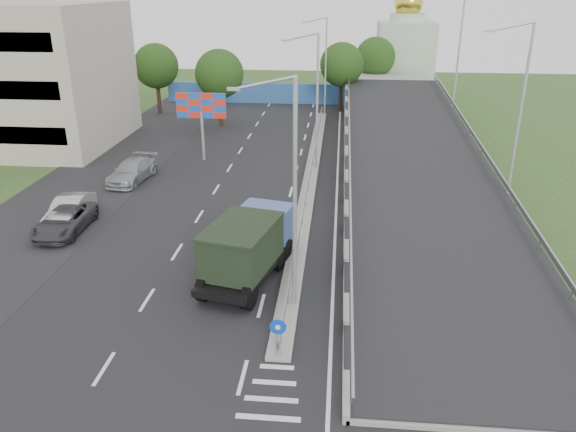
# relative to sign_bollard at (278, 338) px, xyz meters

# --- Properties ---
(ground) EXTENTS (160.00, 160.00, 0.00)m
(ground) POSITION_rel_sign_bollard_xyz_m (0.00, -2.17, -1.03)
(ground) COLOR #2D4C1E
(ground) RESTS_ON ground
(road_surface) EXTENTS (26.00, 90.00, 0.04)m
(road_surface) POSITION_rel_sign_bollard_xyz_m (-3.00, 17.83, -1.03)
(road_surface) COLOR black
(road_surface) RESTS_ON ground
(parking_strip) EXTENTS (8.00, 90.00, 0.05)m
(parking_strip) POSITION_rel_sign_bollard_xyz_m (-16.00, 17.83, -1.03)
(parking_strip) COLOR black
(parking_strip) RESTS_ON ground
(median) EXTENTS (1.00, 44.00, 0.20)m
(median) POSITION_rel_sign_bollard_xyz_m (0.00, 21.83, -0.93)
(median) COLOR gray
(median) RESTS_ON ground
(overpass_ramp) EXTENTS (10.00, 50.00, 3.50)m
(overpass_ramp) POSITION_rel_sign_bollard_xyz_m (7.50, 21.83, 0.72)
(overpass_ramp) COLOR gray
(overpass_ramp) RESTS_ON ground
(median_guardrail) EXTENTS (0.09, 44.00, 0.71)m
(median_guardrail) POSITION_rel_sign_bollard_xyz_m (0.00, 21.83, -0.28)
(median_guardrail) COLOR gray
(median_guardrail) RESTS_ON median
(sign_bollard) EXTENTS (0.64, 0.23, 1.67)m
(sign_bollard) POSITION_rel_sign_bollard_xyz_m (0.00, 0.00, 0.00)
(sign_bollard) COLOR black
(sign_bollard) RESTS_ON median
(lamp_post_near) EXTENTS (2.74, 0.18, 10.08)m
(lamp_post_near) POSITION_rel_sign_bollard_xyz_m (0.11, 3.83, 4.77)
(lamp_post_near) COLOR #B2B5B7
(lamp_post_near) RESTS_ON median
(lamp_post_mid) EXTENTS (2.74, 0.18, 10.08)m
(lamp_post_mid) POSITION_rel_sign_bollard_xyz_m (0.11, 23.83, 4.77)
(lamp_post_mid) COLOR #B2B5B7
(lamp_post_mid) RESTS_ON median
(lamp_post_far) EXTENTS (2.74, 0.18, 10.08)m
(lamp_post_far) POSITION_rel_sign_bollard_xyz_m (0.11, 43.83, 4.77)
(lamp_post_far) COLOR #B2B5B7
(lamp_post_far) RESTS_ON median
(blue_wall) EXTENTS (30.00, 0.50, 2.40)m
(blue_wall) POSITION_rel_sign_bollard_xyz_m (-4.00, 49.83, 0.17)
(blue_wall) COLOR #2A549B
(blue_wall) RESTS_ON ground
(church) EXTENTS (7.00, 7.00, 13.80)m
(church) POSITION_rel_sign_bollard_xyz_m (10.00, 57.83, 4.28)
(church) COLOR #B2CCAD
(church) RESTS_ON ground
(billboard) EXTENTS (4.00, 0.24, 5.50)m
(billboard) POSITION_rel_sign_bollard_xyz_m (-9.00, 25.83, 3.15)
(billboard) COLOR #B2B5B7
(billboard) RESTS_ON ground
(tree_left_mid) EXTENTS (4.80, 4.80, 7.60)m
(tree_left_mid) POSITION_rel_sign_bollard_xyz_m (-10.00, 37.83, 4.14)
(tree_left_mid) COLOR black
(tree_left_mid) RESTS_ON ground
(tree_median_far) EXTENTS (4.80, 4.80, 7.60)m
(tree_median_far) POSITION_rel_sign_bollard_xyz_m (2.00, 45.83, 4.14)
(tree_median_far) COLOR black
(tree_median_far) RESTS_ON ground
(tree_left_far) EXTENTS (4.80, 4.80, 7.60)m
(tree_left_far) POSITION_rel_sign_bollard_xyz_m (-18.00, 42.83, 4.14)
(tree_left_far) COLOR black
(tree_left_far) RESTS_ON ground
(tree_ramp_far) EXTENTS (4.80, 4.80, 7.60)m
(tree_ramp_far) POSITION_rel_sign_bollard_xyz_m (6.00, 52.83, 4.14)
(tree_ramp_far) COLOR black
(tree_ramp_far) RESTS_ON ground
(dump_truck) EXTENTS (4.13, 7.52, 3.14)m
(dump_truck) POSITION_rel_sign_bollard_xyz_m (-2.15, 6.57, 0.70)
(dump_truck) COLOR black
(dump_truck) RESTS_ON ground
(parked_car_b) EXTENTS (1.86, 4.82, 1.57)m
(parked_car_b) POSITION_rel_sign_bollard_xyz_m (-14.07, 12.29, -0.25)
(parked_car_b) COLOR #9D9CA1
(parked_car_b) RESTS_ON ground
(parked_car_c) EXTENTS (2.51, 5.18, 1.42)m
(parked_car_c) POSITION_rel_sign_bollard_xyz_m (-13.73, 10.91, -0.32)
(parked_car_c) COLOR #343237
(parked_car_c) RESTS_ON ground
(parked_car_d) EXTENTS (2.73, 5.54, 1.55)m
(parked_car_d) POSITION_rel_sign_bollard_xyz_m (-13.01, 20.15, -0.26)
(parked_car_d) COLOR #919499
(parked_car_d) RESTS_ON ground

